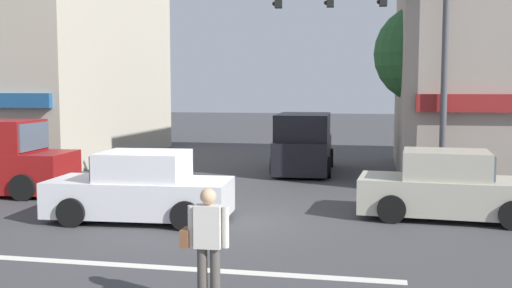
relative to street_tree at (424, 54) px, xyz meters
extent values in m
plane|color=#3D3D3F|center=(-5.46, -7.66, -4.13)|extent=(120.00, 120.00, 0.00)
cube|color=silver|center=(-5.46, -11.16, -4.12)|extent=(9.00, 0.24, 0.01)
cube|color=#B7AD99|center=(-16.99, 3.53, 0.31)|extent=(10.07, 11.13, 8.88)
cylinder|color=#4C3823|center=(0.00, 0.00, -2.66)|extent=(0.32, 0.32, 2.94)
sphere|color=#235128|center=(0.00, 0.00, 0.02)|extent=(3.24, 3.24, 3.24)
cylinder|color=brown|center=(2.07, 2.24, 0.21)|extent=(0.22, 0.22, 8.68)
cylinder|color=#47474C|center=(0.32, -3.34, -1.03)|extent=(0.18, 0.18, 6.20)
sphere|color=black|center=(-1.48, -3.48, 1.24)|extent=(0.12, 0.12, 0.12)
sphere|color=black|center=(-2.91, -3.58, 1.24)|extent=(0.12, 0.12, 0.12)
sphere|color=black|center=(-4.35, -3.69, 1.24)|extent=(0.12, 0.12, 0.12)
cube|color=black|center=(-4.04, 0.97, -3.46)|extent=(2.05, 4.68, 1.10)
cube|color=black|center=(-4.03, 0.67, -2.46)|extent=(1.94, 3.28, 0.90)
cube|color=#475666|center=(-4.10, 2.28, -2.46)|extent=(1.66, 0.13, 0.76)
cylinder|color=black|center=(-5.02, 2.35, -3.77)|extent=(0.23, 0.73, 0.72)
cylinder|color=black|center=(-3.19, 2.43, -3.77)|extent=(0.23, 0.73, 0.72)
cylinder|color=black|center=(-4.89, -0.50, -3.77)|extent=(0.23, 0.73, 0.72)
cylinder|color=black|center=(-3.06, -0.42, -3.77)|extent=(0.23, 0.73, 0.72)
cube|color=#475666|center=(-10.94, -5.26, -2.46)|extent=(0.19, 1.66, 0.76)
cylinder|color=black|center=(-10.90, -4.34, -3.77)|extent=(0.73, 0.26, 0.72)
cylinder|color=black|center=(-10.76, -6.17, -3.77)|extent=(0.73, 0.26, 0.72)
cube|color=silver|center=(-6.74, -7.80, -3.59)|extent=(4.20, 1.96, 0.80)
cube|color=silver|center=(-6.64, -7.79, -2.87)|extent=(2.00, 1.68, 0.64)
cube|color=#475666|center=(-7.61, -7.85, -2.87)|extent=(0.15, 1.44, 0.54)
cylinder|color=black|center=(-7.95, -8.73, -3.81)|extent=(0.65, 0.22, 0.64)
cylinder|color=black|center=(-8.06, -7.03, -3.81)|extent=(0.65, 0.22, 0.64)
cylinder|color=black|center=(-5.42, -8.56, -3.81)|extent=(0.65, 0.22, 0.64)
cylinder|color=black|center=(-5.53, -6.87, -3.81)|extent=(0.65, 0.22, 0.64)
cube|color=#B7B29E|center=(0.21, -6.21, -3.59)|extent=(4.20, 1.96, 0.80)
cube|color=#B7B29E|center=(0.11, -6.21, -2.87)|extent=(2.00, 1.68, 0.64)
cube|color=#475666|center=(1.07, -6.27, -2.87)|extent=(0.15, 1.44, 0.54)
cylinder|color=black|center=(1.53, -5.45, -3.81)|extent=(0.65, 0.22, 0.64)
cylinder|color=black|center=(-1.01, -5.28, -3.81)|extent=(0.65, 0.22, 0.64)
cylinder|color=black|center=(-1.12, -6.98, -3.81)|extent=(0.65, 0.22, 0.64)
cylinder|color=#4C4742|center=(-3.59, -12.84, -3.70)|extent=(0.14, 0.14, 0.86)
cylinder|color=#4C4742|center=(-3.77, -12.84, -3.70)|extent=(0.14, 0.14, 0.86)
cube|color=beige|center=(-3.68, -12.84, -2.98)|extent=(0.37, 0.23, 0.58)
sphere|color=tan|center=(-3.68, -12.84, -2.57)|extent=(0.22, 0.22, 0.22)
cylinder|color=beige|center=(-3.44, -12.84, -2.98)|extent=(0.09, 0.09, 0.56)
cylinder|color=beige|center=(-3.92, -12.85, -2.98)|extent=(0.09, 0.09, 0.56)
cube|color=brown|center=(-4.00, -12.81, -3.15)|extent=(0.13, 0.28, 0.24)
camera|label=1|loc=(-1.48, -20.48, -1.13)|focal=42.00mm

